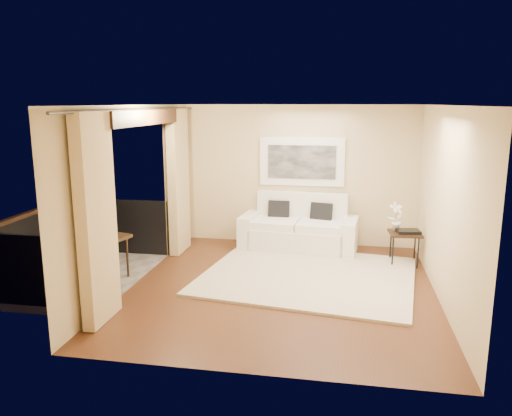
% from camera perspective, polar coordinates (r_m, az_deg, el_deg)
% --- Properties ---
extents(floor, '(5.00, 5.00, 0.00)m').
position_cam_1_polar(floor, '(7.64, 2.95, -9.04)').
color(floor, '#4F2B17').
rests_on(floor, ground).
extents(room_shell, '(5.00, 6.40, 5.00)m').
position_cam_1_polar(room_shell, '(7.69, -13.04, 10.06)').
color(room_shell, white).
rests_on(room_shell, ground).
extents(balcony, '(1.81, 2.60, 1.17)m').
position_cam_1_polar(balcony, '(8.60, -19.57, -6.05)').
color(balcony, '#605B56').
rests_on(balcony, ground).
extents(curtains, '(0.16, 4.80, 2.64)m').
position_cam_1_polar(curtains, '(7.80, -12.50, 1.34)').
color(curtains, tan).
rests_on(curtains, ground).
extents(artwork, '(1.62, 0.07, 0.92)m').
position_cam_1_polar(artwork, '(9.64, 5.26, 5.27)').
color(artwork, white).
rests_on(artwork, room_shell).
extents(rug, '(3.61, 3.26, 0.04)m').
position_cam_1_polar(rug, '(8.10, 5.97, -7.68)').
color(rug, beige).
rests_on(rug, floor).
extents(sofa, '(2.23, 1.12, 1.04)m').
position_cam_1_polar(sofa, '(9.51, 4.96, -2.50)').
color(sofa, white).
rests_on(sofa, floor).
extents(side_table, '(0.56, 0.56, 0.56)m').
position_cam_1_polar(side_table, '(8.92, 16.64, -3.05)').
color(side_table, black).
rests_on(side_table, floor).
extents(tray, '(0.42, 0.33, 0.05)m').
position_cam_1_polar(tray, '(8.89, 17.01, -2.57)').
color(tray, black).
rests_on(tray, side_table).
extents(orchid, '(0.32, 0.29, 0.50)m').
position_cam_1_polar(orchid, '(8.95, 15.73, -0.90)').
color(orchid, white).
rests_on(orchid, side_table).
extents(bistro_table, '(0.76, 0.76, 0.72)m').
position_cam_1_polar(bistro_table, '(8.04, -16.95, -3.69)').
color(bistro_table, black).
rests_on(bistro_table, balcony).
extents(balcony_chair_far, '(0.43, 0.43, 0.88)m').
position_cam_1_polar(balcony_chair_far, '(9.41, -18.47, -2.38)').
color(balcony_chair_far, black).
rests_on(balcony_chair_far, balcony).
extents(balcony_chair_near, '(0.42, 0.42, 0.90)m').
position_cam_1_polar(balcony_chair_near, '(8.24, -18.44, -4.29)').
color(balcony_chair_near, black).
rests_on(balcony_chair_near, balcony).
extents(ice_bucket, '(0.18, 0.18, 0.20)m').
position_cam_1_polar(ice_bucket, '(8.11, -17.79, -2.28)').
color(ice_bucket, white).
rests_on(ice_bucket, bistro_table).
extents(candle, '(0.06, 0.06, 0.07)m').
position_cam_1_polar(candle, '(8.06, -16.13, -2.73)').
color(candle, red).
rests_on(candle, bistro_table).
extents(vase, '(0.04, 0.04, 0.18)m').
position_cam_1_polar(vase, '(7.84, -18.00, -2.84)').
color(vase, white).
rests_on(vase, bistro_table).
extents(glass_a, '(0.06, 0.06, 0.12)m').
position_cam_1_polar(glass_a, '(7.89, -16.17, -2.85)').
color(glass_a, white).
rests_on(glass_a, bistro_table).
extents(glass_b, '(0.06, 0.06, 0.12)m').
position_cam_1_polar(glass_b, '(7.93, -15.82, -2.77)').
color(glass_b, white).
rests_on(glass_b, bistro_table).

